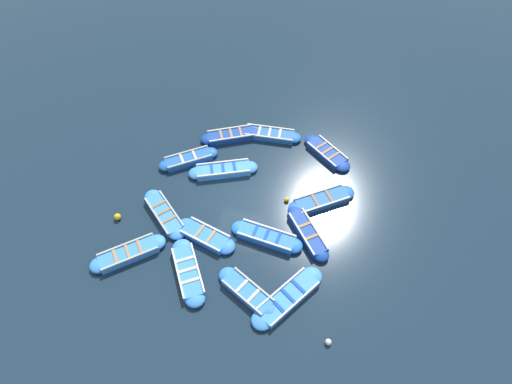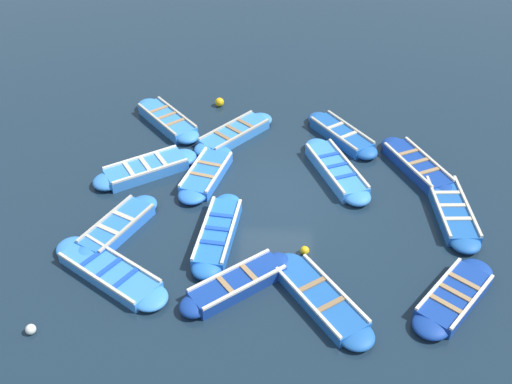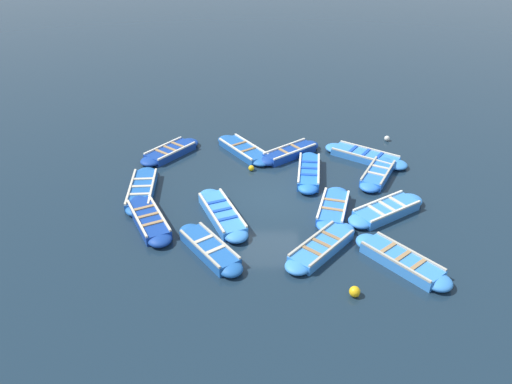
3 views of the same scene
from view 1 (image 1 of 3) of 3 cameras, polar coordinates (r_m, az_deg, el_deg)
ground_plane at (r=20.79m, az=-2.64°, el=-1.71°), size 120.00×120.00×0.00m
boat_stern_in at (r=20.72m, az=-12.96°, el=-3.04°), size 3.25×2.97×0.40m
boat_drifting at (r=23.24m, az=10.10°, el=5.55°), size 3.21×2.81×0.39m
boat_bow_out at (r=18.80m, az=-9.66°, el=-11.15°), size 2.73×3.50×0.43m
boat_tucked at (r=22.04m, az=-4.69°, el=3.14°), size 3.86×2.30×0.43m
boat_outer_right at (r=19.72m, az=7.39°, el=-5.80°), size 2.72×3.14×0.43m
boat_inner_gap at (r=19.44m, az=1.52°, el=-6.40°), size 3.70×1.22×0.44m
boat_near_quay at (r=19.90m, az=-17.76°, el=-8.36°), size 3.30×3.01×0.44m
boat_far_corner at (r=23.88m, az=-3.60°, el=8.06°), size 3.62×2.39×0.43m
boat_end_of_row at (r=22.84m, az=-9.62°, el=4.67°), size 3.21×2.67×0.43m
boat_broadside at (r=18.11m, az=4.57°, el=-14.75°), size 2.99×3.83×0.37m
boat_mid_row at (r=18.14m, az=-1.18°, el=-14.11°), size 3.29×2.23×0.41m
boat_centre at (r=23.95m, az=1.94°, el=8.23°), size 3.85×1.15×0.39m
boat_outer_left at (r=19.64m, az=-7.23°, el=-6.22°), size 3.36×1.72×0.40m
boat_alongside at (r=21.00m, az=9.38°, el=-1.15°), size 3.56×2.91×0.37m
buoy_orange_near at (r=21.27m, az=-19.18°, el=-3.36°), size 0.34×0.34×0.34m
buoy_yellow_far at (r=17.67m, az=10.29°, el=-20.33°), size 0.26×0.26×0.26m
buoy_white_drifting at (r=20.84m, az=4.41°, el=-1.07°), size 0.26×0.26×0.26m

